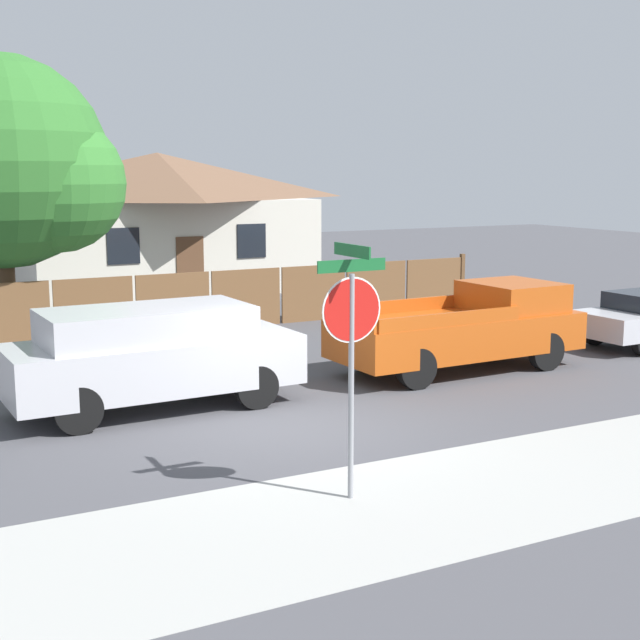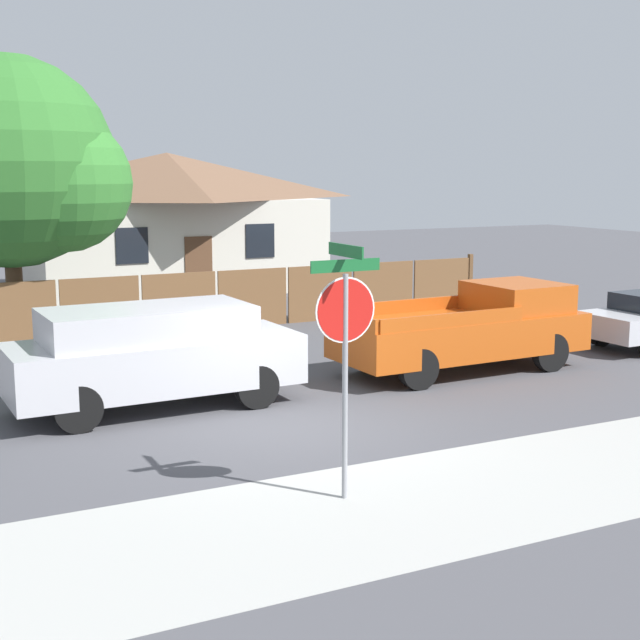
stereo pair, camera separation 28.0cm
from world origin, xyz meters
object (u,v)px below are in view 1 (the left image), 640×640
object	(u,v)px
orange_pickup	(466,328)
house	(159,219)
oak_tree	(12,167)
red_suv	(153,354)
stop_sign	(351,328)

from	to	relation	value
orange_pickup	house	bearing A→B (deg)	94.50
house	oak_tree	distance (m)	9.81
orange_pickup	red_suv	bearing A→B (deg)	178.64
orange_pickup	stop_sign	xyz separation A→B (m)	(-5.73, -5.23, 1.30)
house	stop_sign	size ratio (longest dim) A/B	3.19
stop_sign	orange_pickup	bearing A→B (deg)	42.54
red_suv	stop_sign	distance (m)	5.43
orange_pickup	stop_sign	bearing A→B (deg)	-139.02
house	oak_tree	bearing A→B (deg)	-128.06
house	orange_pickup	world-z (taller)	house
house	orange_pickup	xyz separation A→B (m)	(1.57, -15.20, -1.54)
house	oak_tree	world-z (taller)	oak_tree
oak_tree	stop_sign	size ratio (longest dim) A/B	2.12
oak_tree	orange_pickup	world-z (taller)	oak_tree
red_suv	stop_sign	size ratio (longest dim) A/B	1.56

